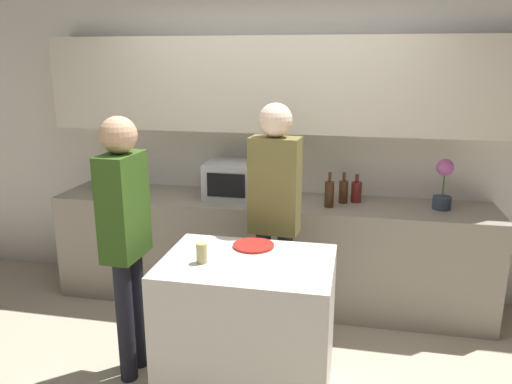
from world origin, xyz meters
TOP-DOWN VIEW (x-y plane):
  - back_wall at (0.00, 1.66)m, footprint 6.40×0.40m
  - back_counter at (0.00, 1.39)m, footprint 3.60×0.62m
  - kitchen_island at (0.09, 0.16)m, footprint 1.01×0.73m
  - microwave at (-0.27, 1.42)m, footprint 0.52×0.39m
  - toaster at (-1.42, 1.42)m, footprint 0.26×0.16m
  - potted_plant at (1.36, 1.42)m, footprint 0.14×0.14m
  - bottle_0 at (0.50, 1.29)m, footprint 0.07×0.07m
  - bottle_1 at (0.60, 1.43)m, footprint 0.07×0.07m
  - bottle_2 at (0.70, 1.48)m, footprint 0.08×0.08m
  - plate_on_island at (0.08, 0.38)m, footprint 0.26×0.26m
  - cup_0 at (-0.16, 0.07)m, footprint 0.06×0.06m
  - person_left at (0.15, 0.78)m, footprint 0.36×0.23m
  - person_center at (-0.69, 0.20)m, footprint 0.22×0.35m

SIDE VIEW (x-z plane):
  - kitchen_island at x=0.09m, z-range 0.00..0.88m
  - back_counter at x=0.00m, z-range 0.00..0.90m
  - plate_on_island at x=0.08m, z-range 0.88..0.90m
  - cup_0 at x=-0.16m, z-range 0.88..1.00m
  - bottle_2 at x=0.70m, z-range 0.87..1.10m
  - toaster at x=-1.42m, z-range 0.90..1.08m
  - bottle_1 at x=0.60m, z-range 0.87..1.12m
  - bottle_0 at x=0.50m, z-range 0.87..1.15m
  - person_center at x=-0.69m, z-range 0.17..1.88m
  - microwave at x=-0.27m, z-range 0.90..1.20m
  - person_left at x=0.15m, z-range 0.18..1.92m
  - potted_plant at x=1.36m, z-range 0.90..1.29m
  - back_wall at x=0.00m, z-range 0.19..2.89m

